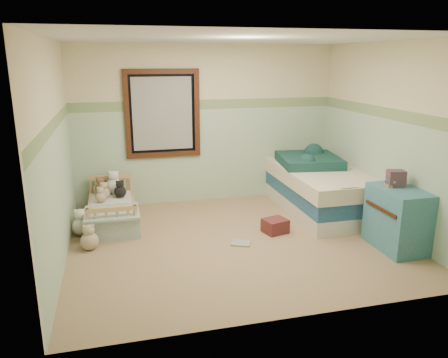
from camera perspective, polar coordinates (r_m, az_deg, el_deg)
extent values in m
cube|color=#867051|center=(5.73, 1.64, -8.13)|extent=(4.20, 3.60, 0.02)
cube|color=silver|center=(5.26, 1.86, 17.92)|extent=(4.20, 3.60, 0.02)
cube|color=beige|center=(7.08, -2.29, 7.05)|extent=(4.20, 0.04, 2.50)
cube|color=beige|center=(3.71, 9.41, -0.95)|extent=(4.20, 0.04, 2.50)
cube|color=beige|center=(5.20, -21.16, 2.93)|extent=(0.04, 3.60, 2.50)
cube|color=beige|center=(6.26, 20.64, 4.96)|extent=(0.04, 3.60, 2.50)
cube|color=#A4C5A7|center=(7.15, -2.22, 3.07)|extent=(4.20, 0.01, 1.50)
cube|color=#365F36|center=(7.02, -2.29, 9.66)|extent=(4.20, 0.01, 0.15)
cube|color=black|center=(6.90, -7.99, 8.38)|extent=(1.16, 0.06, 1.36)
cube|color=#AFAFAA|center=(6.91, -8.00, 8.39)|extent=(0.92, 0.01, 1.12)
cube|color=#B37B52|center=(6.49, -14.27, -4.87)|extent=(0.65, 1.30, 0.17)
cube|color=silver|center=(6.44, -14.35, -3.66)|extent=(0.60, 1.25, 0.12)
cube|color=#578AB6|center=(6.03, -14.37, -4.22)|extent=(0.71, 0.65, 0.03)
sphere|color=brown|center=(6.87, -15.71, -1.21)|extent=(0.19, 0.19, 0.19)
sphere|color=white|center=(6.86, -14.06, -0.87)|extent=(0.24, 0.24, 0.24)
sphere|color=tan|center=(6.66, -15.31, -1.78)|extent=(0.17, 0.17, 0.17)
sphere|color=black|center=(6.66, -13.34, -1.61)|extent=(0.18, 0.18, 0.18)
sphere|color=white|center=(6.17, -18.04, -5.83)|extent=(0.24, 0.24, 0.24)
sphere|color=tan|center=(5.69, -17.07, -7.72)|extent=(0.22, 0.22, 0.22)
cube|color=silver|center=(6.96, 12.12, -3.10)|extent=(1.05, 2.10, 0.22)
cube|color=navy|center=(6.89, 12.22, -1.37)|extent=(1.05, 2.10, 0.22)
cube|color=beige|center=(6.83, 12.33, 0.40)|extent=(1.09, 2.14, 0.22)
cube|color=#0D332F|center=(7.03, 10.97, 2.41)|extent=(1.02, 1.06, 0.14)
cube|color=#36687A|center=(5.79, 21.60, -4.83)|extent=(0.48, 0.77, 0.77)
cube|color=brown|center=(5.74, 21.43, 0.07)|extent=(0.23, 0.20, 0.20)
cube|color=maroon|center=(6.00, 6.66, -6.06)|extent=(0.36, 0.33, 0.19)
cube|color=gold|center=(5.63, 2.21, -8.34)|extent=(0.29, 0.27, 0.02)
sphere|color=tan|center=(6.90, -15.94, -1.24)|extent=(0.17, 0.17, 0.17)
sphere|color=tan|center=(6.50, -15.71, -2.29)|extent=(0.16, 0.16, 0.16)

